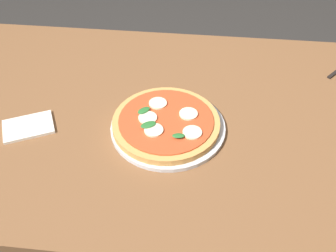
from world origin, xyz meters
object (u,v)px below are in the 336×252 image
Objects in this scene: pizza at (166,123)px; napkin at (28,127)px; dining_table at (181,139)px; serving_tray at (168,127)px.

pizza reaches higher than napkin.
dining_table is 0.43m from napkin.
napkin is at bearing 13.38° from dining_table.
serving_tray reaches higher than napkin.
napkin is (0.40, 0.10, 0.10)m from dining_table.
dining_table is 0.14m from pizza.
pizza reaches higher than serving_tray.
napkin is at bearing 5.73° from serving_tray.
serving_tray reaches higher than dining_table.
serving_tray is 0.37m from napkin.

